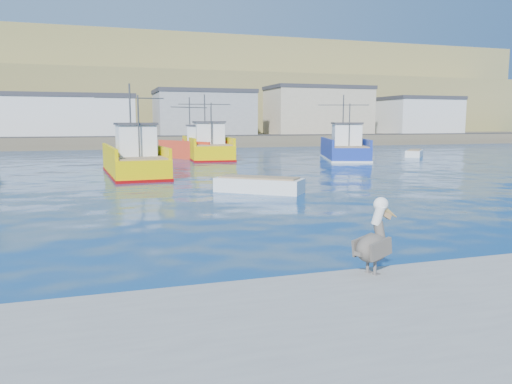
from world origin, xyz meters
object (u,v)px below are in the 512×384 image
skiff_mid (259,186)px  trawler_yellow_a (134,161)px  pelican (374,241)px  trawler_yellow_b (207,148)px  trawler_blue (344,149)px  boat_orange (197,148)px  skiff_far (414,154)px

skiff_mid → trawler_yellow_a: bearing=117.2°
trawler_yellow_a → skiff_mid: size_ratio=2.33×
pelican → trawler_yellow_a: bearing=96.5°
trawler_yellow_b → trawler_blue: bearing=-23.0°
trawler_yellow_b → trawler_yellow_a: bearing=-119.8°
trawler_yellow_b → skiff_mid: 25.32m
boat_orange → skiff_mid: boat_orange is taller
trawler_yellow_a → skiff_far: trawler_yellow_a is taller
trawler_blue → skiff_far: trawler_blue is taller
trawler_blue → skiff_mid: (-15.27, -19.79, -0.68)m
boat_orange → skiff_far: boat_orange is taller
trawler_yellow_b → pelican: size_ratio=7.29×
trawler_blue → boat_orange: 14.68m
skiff_far → trawler_yellow_b: bearing=168.7°
trawler_blue → skiff_far: bearing=7.0°
trawler_yellow_b → trawler_blue: 13.75m
pelican → trawler_yellow_b: bearing=82.8°
skiff_mid → skiff_far: 31.92m
boat_orange → skiff_far: bearing=-10.4°
trawler_yellow_a → trawler_yellow_b: 16.50m
trawler_yellow_b → skiff_mid: bearing=-95.9°
trawler_blue → skiff_mid: 25.00m
trawler_blue → pelican: bearing=-116.7°
skiff_mid → trawler_blue: bearing=52.3°
trawler_blue → skiff_mid: size_ratio=2.44×
skiff_mid → skiff_far: (24.14, 20.88, -0.03)m
trawler_blue → skiff_mid: trawler_blue is taller
skiff_mid → pelican: bearing=-99.3°
trawler_yellow_a → skiff_mid: (5.59, -10.86, -0.68)m
trawler_yellow_a → skiff_mid: bearing=-62.8°
boat_orange → skiff_mid: (-1.56, -25.02, -0.72)m
skiff_mid → skiff_far: bearing=40.9°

